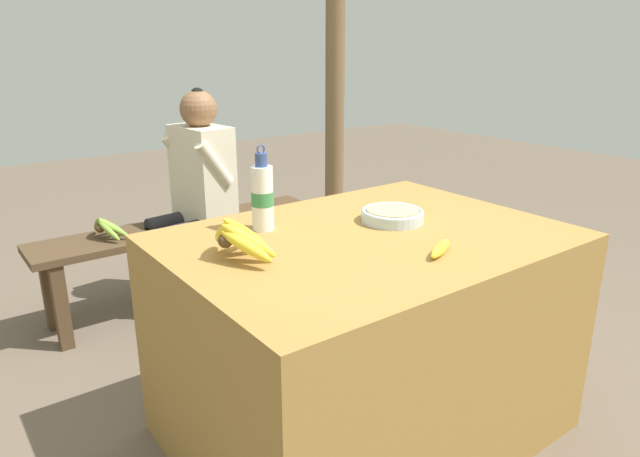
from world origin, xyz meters
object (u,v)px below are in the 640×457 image
at_px(wooden_bench, 184,237).
at_px(support_post_far, 335,73).
at_px(serving_bowl, 392,215).
at_px(loose_banana_front, 440,249).
at_px(banana_bunch_green, 107,227).
at_px(water_bottle, 262,196).
at_px(banana_bunch_ripe, 239,238).
at_px(seated_vendor, 195,184).

relative_size(wooden_bench, support_post_far, 0.66).
xyz_separation_m(serving_bowl, loose_banana_front, (-0.11, -0.33, -0.01)).
xyz_separation_m(banana_bunch_green, support_post_far, (1.74, 0.43, 0.66)).
xyz_separation_m(water_bottle, wooden_bench, (0.18, 1.13, -0.50)).
relative_size(banana_bunch_ripe, serving_bowl, 1.31).
distance_m(loose_banana_front, support_post_far, 2.45).
relative_size(banana_bunch_ripe, wooden_bench, 0.19).
relative_size(serving_bowl, loose_banana_front, 1.40).
height_order(banana_bunch_ripe, wooden_bench, banana_bunch_ripe).
xyz_separation_m(seated_vendor, support_post_far, (1.28, 0.47, 0.50)).
bearing_deg(serving_bowl, support_post_far, 57.72).
xyz_separation_m(serving_bowl, support_post_far, (1.11, 1.76, 0.38)).
xyz_separation_m(water_bottle, seated_vendor, (0.25, 1.09, -0.21)).
height_order(banana_bunch_green, support_post_far, support_post_far).
relative_size(wooden_bench, banana_bunch_green, 5.75).
distance_m(banana_bunch_ripe, seated_vendor, 1.37).
relative_size(serving_bowl, water_bottle, 0.76).
xyz_separation_m(seated_vendor, banana_bunch_green, (-0.46, 0.04, -0.16)).
bearing_deg(banana_bunch_green, seated_vendor, -4.96).
relative_size(water_bottle, wooden_bench, 0.19).
distance_m(banana_bunch_ripe, wooden_bench, 1.45).
bearing_deg(water_bottle, banana_bunch_ripe, -135.70).
distance_m(seated_vendor, support_post_far, 1.45).
bearing_deg(support_post_far, wooden_bench, -162.26).
bearing_deg(serving_bowl, banana_bunch_green, 115.28).
height_order(water_bottle, seated_vendor, seated_vendor).
xyz_separation_m(serving_bowl, seated_vendor, (-0.17, 1.29, -0.11)).
bearing_deg(loose_banana_front, seated_vendor, 92.08).
relative_size(seated_vendor, banana_bunch_green, 4.31).
bearing_deg(support_post_far, banana_bunch_ripe, -134.51).
distance_m(wooden_bench, support_post_far, 1.62).
height_order(banana_bunch_ripe, banana_bunch_green, banana_bunch_ripe).
bearing_deg(seated_vendor, support_post_far, -167.01).
height_order(serving_bowl, seated_vendor, seated_vendor).
xyz_separation_m(loose_banana_front, support_post_far, (1.22, 2.09, 0.39)).
relative_size(loose_banana_front, banana_bunch_green, 0.59).
bearing_deg(serving_bowl, loose_banana_front, -108.71).
bearing_deg(banana_bunch_ripe, water_bottle, 44.30).
height_order(wooden_bench, seated_vendor, seated_vendor).
bearing_deg(water_bottle, banana_bunch_green, 100.55).
distance_m(banana_bunch_ripe, serving_bowl, 0.62).
height_order(water_bottle, banana_bunch_green, water_bottle).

